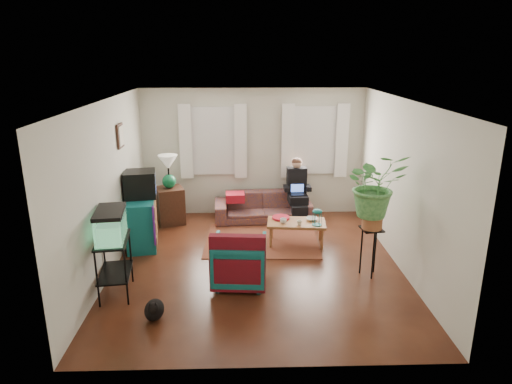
{
  "coord_description": "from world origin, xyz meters",
  "views": [
    {
      "loc": [
        -0.21,
        -6.65,
        3.26
      ],
      "look_at": [
        0.0,
        0.4,
        1.1
      ],
      "focal_mm": 32.0,
      "sensor_mm": 36.0,
      "label": 1
    }
  ],
  "objects_px": {
    "side_table": "(170,205)",
    "armchair": "(240,259)",
    "sofa": "(263,202)",
    "dresser": "(141,222)",
    "aquarium_stand": "(115,267)",
    "coffee_table": "(296,233)",
    "plant_stand": "(370,252)"
  },
  "relations": [
    {
      "from": "plant_stand",
      "to": "dresser",
      "type": "bearing_deg",
      "value": 161.36
    },
    {
      "from": "dresser",
      "to": "coffee_table",
      "type": "relative_size",
      "value": 0.95
    },
    {
      "from": "sofa",
      "to": "armchair",
      "type": "height_order",
      "value": "armchair"
    },
    {
      "from": "side_table",
      "to": "plant_stand",
      "type": "distance_m",
      "value": 4.08
    },
    {
      "from": "sofa",
      "to": "aquarium_stand",
      "type": "distance_m",
      "value": 3.63
    },
    {
      "from": "side_table",
      "to": "dresser",
      "type": "bearing_deg",
      "value": -107.41
    },
    {
      "from": "armchair",
      "to": "sofa",
      "type": "bearing_deg",
      "value": -95.06
    },
    {
      "from": "dresser",
      "to": "coffee_table",
      "type": "distance_m",
      "value": 2.72
    },
    {
      "from": "sofa",
      "to": "coffee_table",
      "type": "distance_m",
      "value": 1.35
    },
    {
      "from": "sofa",
      "to": "side_table",
      "type": "xyz_separation_m",
      "value": [
        -1.83,
        -0.11,
        -0.01
      ]
    },
    {
      "from": "side_table",
      "to": "armchair",
      "type": "relative_size",
      "value": 0.94
    },
    {
      "from": "side_table",
      "to": "coffee_table",
      "type": "distance_m",
      "value": 2.63
    },
    {
      "from": "armchair",
      "to": "coffee_table",
      "type": "bearing_deg",
      "value": -120.45
    },
    {
      "from": "side_table",
      "to": "aquarium_stand",
      "type": "xyz_separation_m",
      "value": [
        -0.35,
        -2.8,
        0.05
      ]
    },
    {
      "from": "aquarium_stand",
      "to": "armchair",
      "type": "distance_m",
      "value": 1.75
    },
    {
      "from": "armchair",
      "to": "dresser",
      "type": "bearing_deg",
      "value": -35.33
    },
    {
      "from": "aquarium_stand",
      "to": "side_table",
      "type": "bearing_deg",
      "value": 75.26
    },
    {
      "from": "sofa",
      "to": "dresser",
      "type": "xyz_separation_m",
      "value": [
        -2.17,
        -1.19,
        0.05
      ]
    },
    {
      "from": "dresser",
      "to": "aquarium_stand",
      "type": "relative_size",
      "value": 1.16
    },
    {
      "from": "side_table",
      "to": "armchair",
      "type": "height_order",
      "value": "armchair"
    },
    {
      "from": "aquarium_stand",
      "to": "sofa",
      "type": "bearing_deg",
      "value": 45.45
    },
    {
      "from": "sofa",
      "to": "side_table",
      "type": "relative_size",
      "value": 2.64
    },
    {
      "from": "armchair",
      "to": "plant_stand",
      "type": "xyz_separation_m",
      "value": [
        1.97,
        0.2,
        -0.01
      ]
    },
    {
      "from": "dresser",
      "to": "sofa",
      "type": "bearing_deg",
      "value": 19.36
    },
    {
      "from": "sofa",
      "to": "aquarium_stand",
      "type": "xyz_separation_m",
      "value": [
        -2.18,
        -2.9,
        0.04
      ]
    },
    {
      "from": "armchair",
      "to": "coffee_table",
      "type": "relative_size",
      "value": 0.77
    },
    {
      "from": "armchair",
      "to": "aquarium_stand",
      "type": "bearing_deg",
      "value": 13.44
    },
    {
      "from": "sofa",
      "to": "aquarium_stand",
      "type": "height_order",
      "value": "aquarium_stand"
    },
    {
      "from": "side_table",
      "to": "plant_stand",
      "type": "relative_size",
      "value": 0.96
    },
    {
      "from": "coffee_table",
      "to": "sofa",
      "type": "bearing_deg",
      "value": 119.37
    },
    {
      "from": "coffee_table",
      "to": "plant_stand",
      "type": "relative_size",
      "value": 1.33
    },
    {
      "from": "armchair",
      "to": "coffee_table",
      "type": "distance_m",
      "value": 1.73
    }
  ]
}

